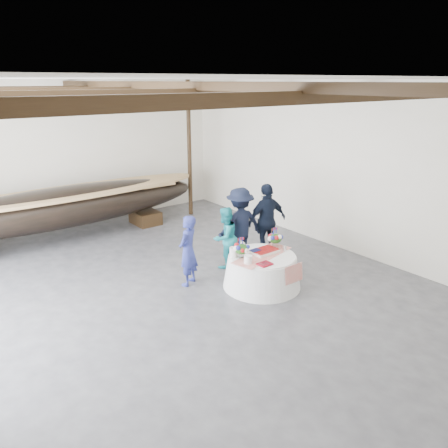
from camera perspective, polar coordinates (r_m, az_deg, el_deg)
floor at (r=10.00m, az=-6.30°, el=-8.42°), size 10.00×12.00×0.01m
wall_back at (r=14.60m, az=-19.25°, el=8.50°), size 10.00×0.02×4.50m
wall_right at (r=12.48m, az=13.40°, el=7.51°), size 0.02×12.00×4.50m
ceiling at (r=8.94m, az=-7.34°, el=18.30°), size 10.00×12.00×0.01m
pavilion_structure at (r=9.65m, az=-9.74°, el=15.22°), size 9.80×11.76×4.50m
longboat_display at (r=13.35m, az=-20.11°, el=2.12°), size 8.49×1.70×1.59m
banquet_table at (r=9.96m, az=4.97°, el=-6.10°), size 1.76×1.76×0.76m
tabletop_items at (r=9.85m, az=4.47°, el=-3.03°), size 1.71×0.99×0.40m
guest_woman_blue at (r=9.88m, az=-4.73°, el=-3.49°), size 0.71×0.64×1.64m
guest_woman_teal at (r=10.80m, az=0.12°, el=-1.78°), size 0.86×0.73×1.54m
guest_man_left at (r=11.14m, az=2.09°, el=-0.10°), size 1.34×0.90×1.93m
guest_man_right at (r=11.41m, az=5.61°, el=0.40°), size 1.21×0.62×1.98m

